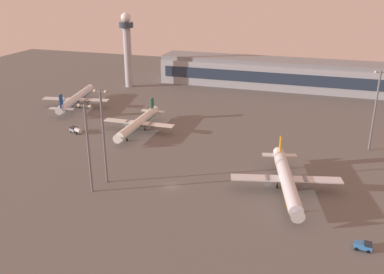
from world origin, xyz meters
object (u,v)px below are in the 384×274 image
airplane_terminal_side (138,123)px  apron_light_west (103,132)px  baggage_tractor (364,246)px  apron_light_east (88,143)px  control_tower (127,45)px  apron_light_central (375,107)px  airplane_mid_apron (286,179)px  fuel_truck (76,130)px  airplane_near_gate (76,99)px

airplane_terminal_side → apron_light_west: bearing=101.1°
baggage_tractor → apron_light_east: bearing=-90.7°
control_tower → apron_light_east: size_ratio=1.51×
apron_light_west → apron_light_central: bearing=33.4°
airplane_mid_apron → apron_light_east: 60.37m
fuel_truck → baggage_tractor: bearing=-91.5°
fuel_truck → apron_light_west: size_ratio=0.22×
apron_light_west → apron_light_central: 97.87m
fuel_truck → apron_light_central: size_ratio=0.22×
control_tower → apron_light_central: bearing=-25.5°
baggage_tractor → control_tower: bearing=-132.2°
control_tower → airplane_near_gate: bearing=-99.1°
airplane_terminal_side → airplane_near_gate: 50.27m
apron_light_east → apron_light_west: apron_light_west is taller
baggage_tractor → apron_light_central: (5.33, 67.58, 15.89)m
fuel_truck → airplane_mid_apron: bearing=-83.2°
apron_light_central → apron_light_west: bearing=-146.6°
airplane_mid_apron → airplane_terminal_side: 73.89m
airplane_terminal_side → apron_light_west: (9.71, -45.99, 13.30)m
control_tower → airplane_mid_apron: bearing=-45.6°
airplane_mid_apron → apron_light_central: 52.26m
apron_light_central → airplane_mid_apron: bearing=-121.5°
control_tower → apron_light_east: 130.67m
airplane_mid_apron → fuel_truck: (-89.48, 25.95, -2.83)m
airplane_near_gate → apron_light_east: (52.88, -76.58, 11.68)m
airplane_terminal_side → baggage_tractor: size_ratio=9.31×
airplane_mid_apron → airplane_terminal_side: (-64.93, 35.27, -0.34)m
airplane_mid_apron → apron_light_central: apron_light_central is taller
fuel_truck → baggage_tractor: (110.61, -50.34, -0.19)m
airplane_near_gate → fuel_truck: airplane_near_gate is taller
airplane_mid_apron → baggage_tractor: bearing=117.3°
control_tower → fuel_truck: 82.66m
control_tower → apron_light_west: bearing=-67.9°
apron_light_central → control_tower: bearing=154.5°
apron_light_central → fuel_truck: bearing=-171.5°
airplane_terminal_side → baggage_tractor: bearing=144.5°
control_tower → baggage_tractor: 179.67m
airplane_near_gate → apron_light_east: size_ratio=1.53×
airplane_mid_apron → fuel_truck: airplane_mid_apron is taller
airplane_near_gate → apron_light_central: 137.33m
fuel_truck → baggage_tractor: 121.52m
airplane_mid_apron → apron_light_east: (-56.49, -17.82, 11.65)m
baggage_tractor → airplane_terminal_side: bearing=-120.6°
control_tower → fuel_truck: (12.57, -78.40, -22.96)m
control_tower → baggage_tractor: bearing=-46.3°
airplane_terminal_side → airplane_near_gate: (-44.44, 23.49, 0.31)m
control_tower → airplane_near_gate: size_ratio=0.99×
airplane_near_gate → apron_light_west: 89.04m
airplane_mid_apron → airplane_terminal_side: bearing=-42.1°
airplane_terminal_side → apron_light_central: 92.68m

